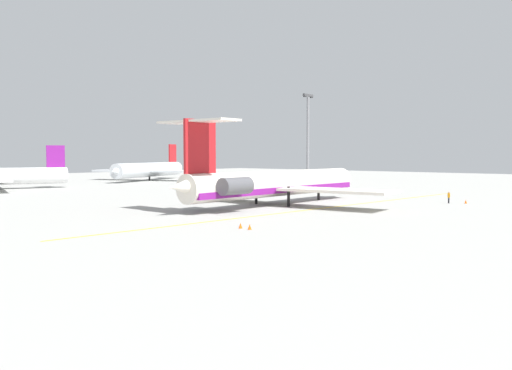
# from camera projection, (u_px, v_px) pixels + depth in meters

# --- Properties ---
(ground) EXTENTS (293.28, 293.28, 0.00)m
(ground) POSITION_uv_depth(u_px,v_px,m) (314.00, 206.00, 74.84)
(ground) COLOR #9E9E99
(main_jetliner) EXTENTS (39.66, 35.35, 11.58)m
(main_jetliner) POSITION_uv_depth(u_px,v_px,m) (272.00, 183.00, 75.86)
(main_jetliner) COLOR silver
(main_jetliner) RESTS_ON ground
(airliner_mid_left) EXTENTS (33.33, 33.54, 10.33)m
(airliner_mid_left) POSITION_uv_depth(u_px,v_px,m) (148.00, 170.00, 146.86)
(airliner_mid_left) COLOR silver
(airliner_mid_left) RESTS_ON ground
(ground_crew_near_nose) EXTENTS (0.28, 0.43, 1.77)m
(ground_crew_near_nose) POSITION_uv_depth(u_px,v_px,m) (449.00, 196.00, 79.08)
(ground_crew_near_nose) COLOR black
(ground_crew_near_nose) RESTS_ON ground
(ground_crew_near_tail) EXTENTS (0.29, 0.46, 1.82)m
(ground_crew_near_tail) POSITION_uv_depth(u_px,v_px,m) (247.00, 185.00, 104.86)
(ground_crew_near_tail) COLOR black
(ground_crew_near_tail) RESTS_ON ground
(safety_cone_nose) EXTENTS (0.40, 0.40, 0.55)m
(safety_cone_nose) POSITION_uv_depth(u_px,v_px,m) (466.00, 202.00, 78.86)
(safety_cone_nose) COLOR #EA590F
(safety_cone_nose) RESTS_ON ground
(safety_cone_wingtip) EXTENTS (0.40, 0.40, 0.55)m
(safety_cone_wingtip) POSITION_uv_depth(u_px,v_px,m) (250.00, 227.00, 51.53)
(safety_cone_wingtip) COLOR #EA590F
(safety_cone_wingtip) RESTS_ON ground
(safety_cone_tail) EXTENTS (0.40, 0.40, 0.55)m
(safety_cone_tail) POSITION_uv_depth(u_px,v_px,m) (241.00, 226.00, 52.38)
(safety_cone_tail) COLOR #EA590F
(safety_cone_tail) RESTS_ON ground
(taxiway_centreline) EXTENTS (76.85, 5.97, 0.01)m
(taxiway_centreline) POSITION_uv_depth(u_px,v_px,m) (322.00, 208.00, 71.86)
(taxiway_centreline) COLOR gold
(taxiway_centreline) RESTS_ON ground
(light_mast) EXTENTS (4.00, 0.70, 22.89)m
(light_mast) POSITION_uv_depth(u_px,v_px,m) (308.00, 134.00, 137.98)
(light_mast) COLOR slate
(light_mast) RESTS_ON ground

